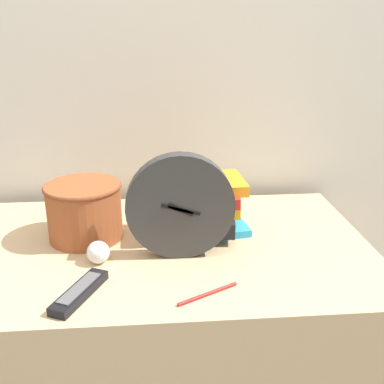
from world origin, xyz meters
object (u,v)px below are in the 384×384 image
Objects in this scene: tv_remote at (79,292)px; pen at (207,294)px; crumpled_paper_ball at (97,252)px; book_stack at (203,206)px; basket at (83,209)px; desk_clock at (179,207)px.

tv_remote is 1.25× the size of pen.
tv_remote is 0.15m from crumpled_paper_ball.
book_stack is at bearing 85.82° from pen.
pen is (0.28, -0.02, -0.01)m from tv_remote.
book_stack is 1.19× the size of basket.
desk_clock is 0.15m from book_stack.
pen is (0.30, -0.31, -0.08)m from basket.
pen is at bearing -94.18° from book_stack.
basket reaches higher than pen.
desk_clock is at bearing 5.43° from crumpled_paper_ball.
desk_clock is 0.23m from crumpled_paper_ball.
book_stack is (0.07, 0.13, -0.05)m from desk_clock.
crumpled_paper_ball is at bearing -71.34° from basket.
tv_remote is at bearing 175.92° from pen.
desk_clock is 4.77× the size of crumpled_paper_ball.
basket is 1.19× the size of tv_remote.
basket is at bearing 179.87° from book_stack.
book_stack is 0.43m from tv_remote.
book_stack is at bearing 44.15° from tv_remote.
book_stack reaches higher than tv_remote.
desk_clock reaches higher than pen.
desk_clock is 1.30× the size of basket.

